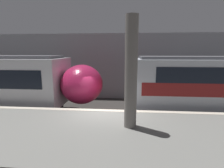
% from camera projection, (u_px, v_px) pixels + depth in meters
% --- Properties ---
extents(ground_plane, '(120.00, 120.00, 0.00)m').
position_uv_depth(ground_plane, '(106.00, 132.00, 8.39)').
color(ground_plane, '#33302D').
extents(platform, '(40.00, 4.35, 1.12)m').
position_uv_depth(platform, '(98.00, 144.00, 6.16)').
color(platform, slate).
rests_on(platform, ground).
extents(station_rear_barrier, '(50.00, 0.15, 5.21)m').
position_uv_depth(station_rear_barrier, '(115.00, 67.00, 14.07)').
color(station_rear_barrier, '#939399').
rests_on(station_rear_barrier, ground).
extents(support_pillar_near, '(0.43, 0.43, 3.87)m').
position_uv_depth(support_pillar_near, '(131.00, 73.00, 5.99)').
color(support_pillar_near, slate).
rests_on(support_pillar_near, platform).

